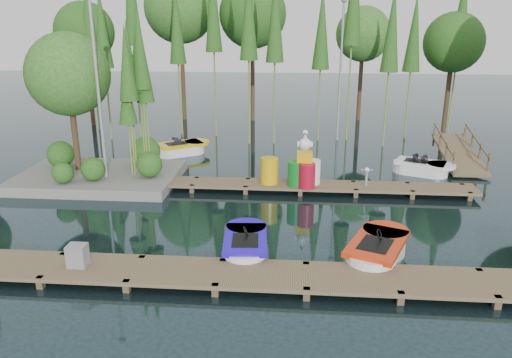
# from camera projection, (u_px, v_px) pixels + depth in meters

# --- Properties ---
(ground_plane) EXTENTS (90.00, 90.00, 0.00)m
(ground_plane) POSITION_uv_depth(u_px,v_px,m) (240.00, 214.00, 16.69)
(ground_plane) COLOR #1D3237
(near_dock) EXTENTS (18.00, 1.50, 0.50)m
(near_dock) POSITION_uv_depth(u_px,v_px,m) (219.00, 274.00, 12.35)
(near_dock) COLOR brown
(near_dock) RESTS_ON ground
(far_dock) EXTENTS (15.00, 1.20, 0.50)m
(far_dock) POSITION_uv_depth(u_px,v_px,m) (273.00, 185.00, 18.91)
(far_dock) COLOR brown
(far_dock) RESTS_ON ground
(island) EXTENTS (6.20, 4.20, 6.75)m
(island) POSITION_uv_depth(u_px,v_px,m) (87.00, 101.00, 19.32)
(island) COLOR slate
(island) RESTS_ON ground
(tree_screen) EXTENTS (34.42, 18.53, 10.31)m
(tree_screen) POSITION_uv_depth(u_px,v_px,m) (222.00, 21.00, 25.00)
(tree_screen) COLOR #402F1B
(tree_screen) RESTS_ON ground
(lamp_island) EXTENTS (0.30, 0.30, 7.25)m
(lamp_island) POSITION_uv_depth(u_px,v_px,m) (97.00, 76.00, 18.17)
(lamp_island) COLOR gray
(lamp_island) RESTS_ON ground
(lamp_rear) EXTENTS (0.30, 0.30, 7.25)m
(lamp_rear) POSITION_uv_depth(u_px,v_px,m) (341.00, 59.00, 25.48)
(lamp_rear) COLOR gray
(lamp_rear) RESTS_ON ground
(ramp) EXTENTS (1.50, 3.94, 1.49)m
(ramp) POSITION_uv_depth(u_px,v_px,m) (459.00, 153.00, 21.96)
(ramp) COLOR brown
(ramp) RESTS_ON ground
(boat_blue) EXTENTS (1.34, 2.65, 0.87)m
(boat_blue) POSITION_uv_depth(u_px,v_px,m) (246.00, 246.00, 13.81)
(boat_blue) COLOR white
(boat_blue) RESTS_ON ground
(boat_red) EXTENTS (2.27, 3.09, 0.95)m
(boat_red) POSITION_uv_depth(u_px,v_px,m) (377.00, 251.00, 13.45)
(boat_red) COLOR white
(boat_red) RESTS_ON ground
(boat_yellow_far) EXTENTS (2.89, 2.43, 1.33)m
(boat_yellow_far) POSITION_uv_depth(u_px,v_px,m) (181.00, 149.00, 23.93)
(boat_yellow_far) COLOR white
(boat_yellow_far) RESTS_ON ground
(boat_white_far) EXTENTS (2.78, 2.05, 1.20)m
(boat_white_far) POSITION_uv_depth(u_px,v_px,m) (421.00, 168.00, 20.95)
(boat_white_far) COLOR white
(boat_white_far) RESTS_ON ground
(utility_cabinet) EXTENTS (0.47, 0.40, 0.57)m
(utility_cabinet) POSITION_uv_depth(u_px,v_px,m) (78.00, 255.00, 12.52)
(utility_cabinet) COLOR gray
(utility_cabinet) RESTS_ON near_dock
(yellow_barrel) EXTENTS (0.66, 0.66, 0.98)m
(yellow_barrel) POSITION_uv_depth(u_px,v_px,m) (269.00, 171.00, 18.74)
(yellow_barrel) COLOR #E1AC0B
(yellow_barrel) RESTS_ON far_dock
(drum_cluster) EXTENTS (1.22, 1.12, 2.10)m
(drum_cluster) POSITION_uv_depth(u_px,v_px,m) (305.00, 169.00, 18.45)
(drum_cluster) COLOR #0C701C
(drum_cluster) RESTS_ON far_dock
(seagull_post) EXTENTS (0.44, 0.24, 0.71)m
(seagull_post) POSITION_uv_depth(u_px,v_px,m) (367.00, 173.00, 18.46)
(seagull_post) COLOR gray
(seagull_post) RESTS_ON far_dock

